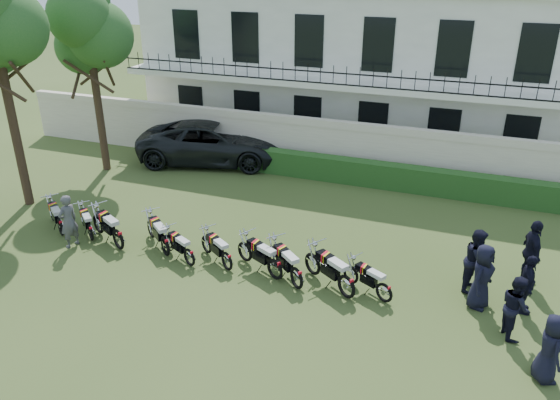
% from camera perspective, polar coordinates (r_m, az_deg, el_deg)
% --- Properties ---
extents(ground, '(100.00, 100.00, 0.00)m').
position_cam_1_polar(ground, '(16.70, -2.94, -6.48)').
color(ground, '#384B1E').
rests_on(ground, ground).
extents(perimeter_wall, '(30.00, 0.35, 2.30)m').
position_cam_1_polar(perimeter_wall, '(23.11, 4.88, 5.66)').
color(perimeter_wall, beige).
rests_on(perimeter_wall, ground).
extents(hedge, '(18.00, 0.60, 1.00)m').
position_cam_1_polar(hedge, '(22.37, 6.71, 3.11)').
color(hedge, '#22491A').
rests_on(hedge, ground).
extents(building, '(20.40, 9.60, 7.40)m').
position_cam_1_polar(building, '(28.10, 8.54, 14.21)').
color(building, white).
rests_on(building, ground).
extents(tree_west_near, '(3.40, 3.20, 7.90)m').
position_cam_1_polar(tree_west_near, '(23.52, -19.41, 16.58)').
color(tree_west_near, '#473323').
rests_on(tree_west_near, ground).
extents(motorcycle_0, '(1.56, 1.20, 1.03)m').
position_cam_1_polar(motorcycle_0, '(19.33, -22.01, -2.24)').
color(motorcycle_0, black).
rests_on(motorcycle_0, ground).
extents(motorcycle_1, '(1.38, 1.19, 0.95)m').
position_cam_1_polar(motorcycle_1, '(18.68, -19.23, -2.86)').
color(motorcycle_1, black).
rests_on(motorcycle_1, ground).
extents(motorcycle_2, '(1.91, 1.10, 1.15)m').
position_cam_1_polar(motorcycle_2, '(17.83, -16.60, -3.48)').
color(motorcycle_2, black).
rests_on(motorcycle_2, ground).
extents(motorcycle_3, '(1.60, 1.33, 1.08)m').
position_cam_1_polar(motorcycle_3, '(17.13, -11.94, -4.26)').
color(motorcycle_3, black).
rests_on(motorcycle_3, ground).
extents(motorcycle_4, '(1.59, 0.90, 0.95)m').
position_cam_1_polar(motorcycle_4, '(16.48, -9.48, -5.50)').
color(motorcycle_4, black).
rests_on(motorcycle_4, ground).
extents(motorcycle_5, '(1.56, 1.08, 0.99)m').
position_cam_1_polar(motorcycle_5, '(16.11, -5.59, -5.94)').
color(motorcycle_5, black).
rests_on(motorcycle_5, ground).
extents(motorcycle_6, '(1.82, 1.02, 1.08)m').
position_cam_1_polar(motorcycle_6, '(15.59, -0.54, -6.75)').
color(motorcycle_6, black).
rests_on(motorcycle_6, ground).
extents(motorcycle_7, '(1.59, 1.38, 1.09)m').
position_cam_1_polar(motorcycle_7, '(15.19, 1.75, -7.66)').
color(motorcycle_7, black).
rests_on(motorcycle_7, ground).
extents(motorcycle_8, '(1.82, 1.27, 1.16)m').
position_cam_1_polar(motorcycle_8, '(14.89, 6.99, -8.43)').
color(motorcycle_8, black).
rests_on(motorcycle_8, ground).
extents(motorcycle_9, '(1.58, 0.93, 0.96)m').
position_cam_1_polar(motorcycle_9, '(14.94, 10.86, -9.04)').
color(motorcycle_9, black).
rests_on(motorcycle_9, ground).
extents(suv, '(7.03, 4.54, 1.80)m').
position_cam_1_polar(suv, '(24.48, -7.01, 5.99)').
color(suv, black).
rests_on(suv, ground).
extents(inspector, '(0.55, 0.72, 1.76)m').
position_cam_1_polar(inspector, '(18.38, -21.24, -2.08)').
color(inspector, '#56555A').
rests_on(inspector, ground).
extents(officer_0, '(0.75, 0.93, 1.66)m').
position_cam_1_polar(officer_0, '(13.44, 26.38, -13.73)').
color(officer_0, black).
rests_on(officer_0, ground).
extents(officer_1, '(0.85, 0.96, 1.65)m').
position_cam_1_polar(officer_1, '(14.49, 23.39, -10.18)').
color(officer_1, black).
rests_on(officer_1, ground).
extents(officer_2, '(0.51, 1.01, 1.66)m').
position_cam_1_polar(officer_2, '(15.47, 24.41, -8.05)').
color(officer_2, black).
rests_on(officer_2, ground).
extents(officer_3, '(0.83, 1.02, 1.81)m').
position_cam_1_polar(officer_3, '(15.22, 20.34, -7.52)').
color(officer_3, black).
rests_on(officer_3, ground).
extents(officer_4, '(0.84, 1.00, 1.84)m').
position_cam_1_polar(officer_4, '(15.91, 19.88, -5.94)').
color(officer_4, black).
rests_on(officer_4, ground).
extents(officer_5, '(0.75, 1.21, 1.92)m').
position_cam_1_polar(officer_5, '(16.81, 24.81, -4.96)').
color(officer_5, black).
rests_on(officer_5, ground).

